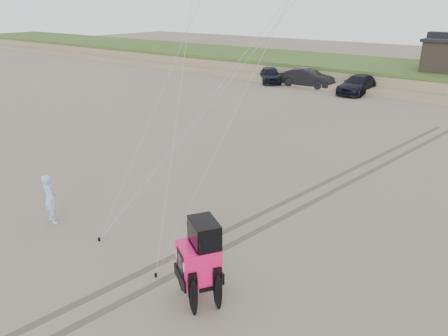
{
  "coord_description": "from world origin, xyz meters",
  "views": [
    {
      "loc": [
        9.28,
        -7.57,
        7.72
      ],
      "look_at": [
        1.18,
        3.0,
        2.6
      ],
      "focal_mm": 35.0,
      "sensor_mm": 36.0,
      "label": 1
    }
  ],
  "objects_px": {
    "truck_a": "(270,75)",
    "jeep": "(199,269)",
    "truck_c": "(358,84)",
    "man": "(50,199)",
    "truck_b": "(307,78)"
  },
  "relations": [
    {
      "from": "truck_b",
      "to": "jeep",
      "type": "relative_size",
      "value": 1.01
    },
    {
      "from": "man",
      "to": "jeep",
      "type": "bearing_deg",
      "value": -167.11
    },
    {
      "from": "truck_b",
      "to": "truck_c",
      "type": "xyz_separation_m",
      "value": [
        5.1,
        -0.22,
        -0.06
      ]
    },
    {
      "from": "jeep",
      "to": "man",
      "type": "distance_m",
      "value": 7.25
    },
    {
      "from": "truck_b",
      "to": "truck_a",
      "type": "bearing_deg",
      "value": 90.55
    },
    {
      "from": "truck_a",
      "to": "jeep",
      "type": "relative_size",
      "value": 0.89
    },
    {
      "from": "truck_a",
      "to": "jeep",
      "type": "bearing_deg",
      "value": -99.51
    },
    {
      "from": "truck_a",
      "to": "truck_b",
      "type": "distance_m",
      "value": 3.93
    },
    {
      "from": "truck_b",
      "to": "man",
      "type": "bearing_deg",
      "value": -173.31
    },
    {
      "from": "truck_c",
      "to": "jeep",
      "type": "height_order",
      "value": "jeep"
    },
    {
      "from": "truck_a",
      "to": "jeep",
      "type": "height_order",
      "value": "jeep"
    },
    {
      "from": "truck_c",
      "to": "truck_a",
      "type": "bearing_deg",
      "value": -179.47
    },
    {
      "from": "jeep",
      "to": "man",
      "type": "height_order",
      "value": "jeep"
    },
    {
      "from": "truck_c",
      "to": "jeep",
      "type": "xyz_separation_m",
      "value": [
        7.46,
        -30.33,
        0.16
      ]
    },
    {
      "from": "truck_c",
      "to": "man",
      "type": "xyz_separation_m",
      "value": [
        0.22,
        -30.23,
        0.15
      ]
    }
  ]
}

